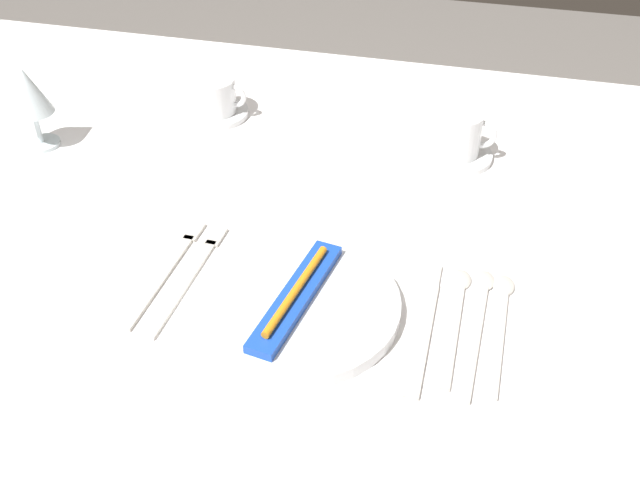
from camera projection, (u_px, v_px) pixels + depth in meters
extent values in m
cube|color=white|center=(324.00, 222.00, 1.07)|extent=(1.80, 1.10, 0.04)
cube|color=white|center=(384.00, 114.00, 1.56)|extent=(1.80, 0.01, 0.18)
cylinder|color=brown|center=(56.00, 189.00, 1.80)|extent=(0.07, 0.07, 0.70)
cylinder|color=white|center=(297.00, 305.00, 0.89)|extent=(0.26, 0.26, 0.02)
cube|color=blue|center=(296.00, 296.00, 0.89)|extent=(0.07, 0.21, 0.01)
cylinder|color=orange|center=(296.00, 289.00, 0.88)|extent=(0.04, 0.17, 0.01)
cube|color=beige|center=(183.00, 286.00, 0.93)|extent=(0.02, 0.19, 0.00)
cube|color=beige|center=(215.00, 237.00, 1.01)|extent=(0.02, 0.04, 0.00)
cube|color=beige|center=(160.00, 280.00, 0.94)|extent=(0.02, 0.19, 0.00)
cube|color=beige|center=(193.00, 232.00, 1.02)|extent=(0.02, 0.04, 0.00)
cube|color=beige|center=(422.00, 337.00, 0.86)|extent=(0.02, 0.19, 0.00)
cube|color=beige|center=(434.00, 279.00, 0.94)|extent=(0.02, 0.06, 0.00)
cube|color=beige|center=(452.00, 334.00, 0.86)|extent=(0.02, 0.18, 0.00)
ellipsoid|color=beige|center=(461.00, 280.00, 0.94)|extent=(0.03, 0.04, 0.01)
cube|color=beige|center=(474.00, 340.00, 0.86)|extent=(0.02, 0.20, 0.00)
ellipsoid|color=beige|center=(484.00, 281.00, 0.94)|extent=(0.03, 0.04, 0.01)
cube|color=beige|center=(497.00, 341.00, 0.85)|extent=(0.02, 0.18, 0.00)
ellipsoid|color=beige|center=(504.00, 286.00, 0.93)|extent=(0.03, 0.04, 0.01)
cylinder|color=white|center=(454.00, 155.00, 1.18)|extent=(0.13, 0.13, 0.01)
cylinder|color=white|center=(457.00, 133.00, 1.15)|extent=(0.08, 0.08, 0.07)
torus|color=white|center=(482.00, 134.00, 1.14)|extent=(0.05, 0.01, 0.05)
cylinder|color=white|center=(213.00, 113.00, 1.29)|extent=(0.13, 0.13, 0.01)
cylinder|color=white|center=(211.00, 95.00, 1.27)|extent=(0.09, 0.09, 0.06)
torus|color=white|center=(234.00, 96.00, 1.26)|extent=(0.04, 0.01, 0.04)
cylinder|color=silver|center=(42.00, 143.00, 1.21)|extent=(0.06, 0.06, 0.01)
cylinder|color=silver|center=(38.00, 127.00, 1.19)|extent=(0.01, 0.01, 0.06)
cone|color=silver|center=(27.00, 91.00, 1.15)|extent=(0.07, 0.07, 0.08)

